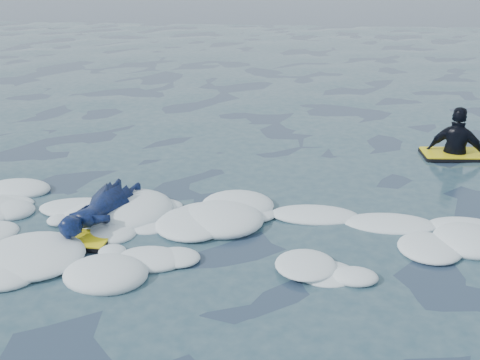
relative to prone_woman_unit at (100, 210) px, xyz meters
name	(u,v)px	position (x,y,z in m)	size (l,w,h in m)	color
ground	(173,264)	(1.17, -0.93, -0.22)	(120.00, 120.00, 0.00)	#1C2A45
foam_band	(188,226)	(1.17, 0.10, -0.22)	(12.00, 3.10, 0.30)	white
prone_woman_unit	(100,210)	(0.00, 0.00, 0.00)	(0.94, 1.75, 0.43)	black
waiting_rider_unit	(455,155)	(5.39, 3.29, -0.19)	(1.22, 0.74, 1.76)	black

